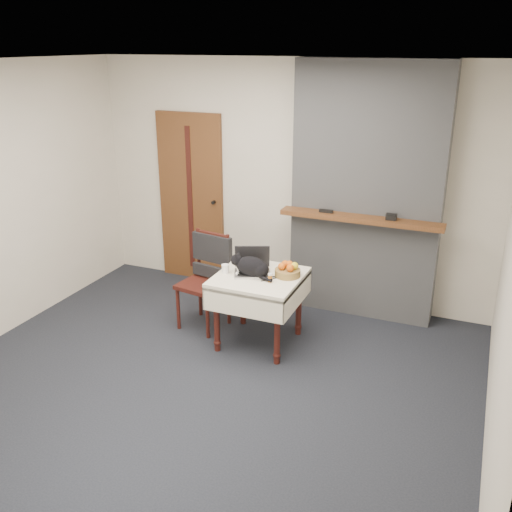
{
  "coord_description": "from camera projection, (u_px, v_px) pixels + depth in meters",
  "views": [
    {
      "loc": [
        2.03,
        -3.76,
        2.75
      ],
      "look_at": [
        0.16,
        0.72,
        0.91
      ],
      "focal_mm": 40.0,
      "sensor_mm": 36.0,
      "label": 1
    }
  ],
  "objects": [
    {
      "name": "cat",
      "position": [
        252.0,
        267.0,
        5.26
      ],
      "size": [
        0.45,
        0.19,
        0.22
      ],
      "rotation": [
        0.0,
        0.0,
        0.04
      ],
      "color": "black",
      "rests_on": "side_table"
    },
    {
      "name": "chair",
      "position": [
        208.0,
        267.0,
        5.72
      ],
      "size": [
        0.5,
        0.49,
        0.97
      ],
      "rotation": [
        0.0,
        0.0,
        -0.16
      ],
      "color": "#3D1410",
      "rests_on": "ground"
    },
    {
      "name": "ground",
      "position": [
        207.0,
        378.0,
        4.95
      ],
      "size": [
        4.5,
        4.5,
        0.0
      ],
      "primitive_type": "plane",
      "color": "black",
      "rests_on": "ground"
    },
    {
      "name": "fruit_basket",
      "position": [
        288.0,
        271.0,
        5.27
      ],
      "size": [
        0.24,
        0.24,
        0.14
      ],
      "color": "olive",
      "rests_on": "side_table"
    },
    {
      "name": "room_shell",
      "position": [
        227.0,
        167.0,
        4.72
      ],
      "size": [
        4.52,
        4.01,
        2.61
      ],
      "color": "beige",
      "rests_on": "ground"
    },
    {
      "name": "side_table",
      "position": [
        259.0,
        287.0,
        5.34
      ],
      "size": [
        0.78,
        0.78,
        0.7
      ],
      "color": "#3D1410",
      "rests_on": "ground"
    },
    {
      "name": "cream_jar",
      "position": [
        225.0,
        269.0,
        5.35
      ],
      "size": [
        0.07,
        0.07,
        0.08
      ],
      "primitive_type": "cylinder",
      "color": "white",
      "rests_on": "side_table"
    },
    {
      "name": "pill_bottle",
      "position": [
        270.0,
        278.0,
        5.14
      ],
      "size": [
        0.04,
        0.04,
        0.08
      ],
      "color": "#A35514",
      "rests_on": "side_table"
    },
    {
      "name": "desk_clutter",
      "position": [
        276.0,
        277.0,
        5.26
      ],
      "size": [
        0.13,
        0.1,
        0.01
      ],
      "primitive_type": "cube",
      "rotation": [
        0.0,
        0.0,
        0.62
      ],
      "color": "black",
      "rests_on": "side_table"
    },
    {
      "name": "chimney",
      "position": [
        367.0,
        194.0,
        5.75
      ],
      "size": [
        1.62,
        0.48,
        2.6
      ],
      "color": "gray",
      "rests_on": "ground"
    },
    {
      "name": "laptop",
      "position": [
        252.0,
        267.0,
        5.35
      ],
      "size": [
        0.41,
        0.39,
        0.24
      ],
      "rotation": [
        0.0,
        0.0,
        0.4
      ],
      "color": "#B7B7BC",
      "rests_on": "side_table"
    },
    {
      "name": "door",
      "position": [
        191.0,
        199.0,
        6.73
      ],
      "size": [
        0.82,
        0.1,
        2.0
      ],
      "color": "brown",
      "rests_on": "ground"
    }
  ]
}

